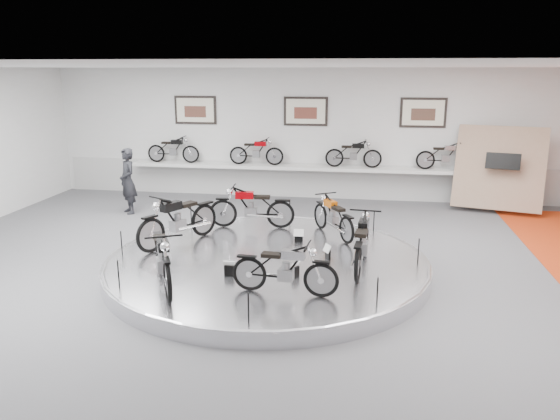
% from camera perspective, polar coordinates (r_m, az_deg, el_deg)
% --- Properties ---
extents(floor, '(16.00, 16.00, 0.00)m').
position_cam_1_polar(floor, '(10.76, -1.64, -7.02)').
color(floor, '#505052').
rests_on(floor, ground).
extents(ceiling, '(16.00, 16.00, 0.00)m').
position_cam_1_polar(ceiling, '(10.01, -1.81, 14.79)').
color(ceiling, white).
rests_on(ceiling, wall_back).
extents(wall_back, '(16.00, 0.00, 16.00)m').
position_cam_1_polar(wall_back, '(17.05, 2.68, 7.92)').
color(wall_back, silver).
rests_on(wall_back, floor).
extents(wall_front, '(16.00, 0.00, 16.00)m').
position_cam_1_polar(wall_front, '(3.92, -21.90, -16.48)').
color(wall_front, silver).
rests_on(wall_front, floor).
extents(dado_band, '(15.68, 0.04, 1.10)m').
position_cam_1_polar(dado_band, '(17.26, 2.62, 3.13)').
color(dado_band, '#BCBCBA').
rests_on(dado_band, floor).
extents(display_platform, '(6.40, 6.40, 0.30)m').
position_cam_1_polar(display_platform, '(10.99, -1.35, -5.73)').
color(display_platform, silver).
rests_on(display_platform, floor).
extents(platform_rim, '(6.40, 6.40, 0.10)m').
position_cam_1_polar(platform_rim, '(10.95, -1.36, -5.14)').
color(platform_rim, '#B2B2BA').
rests_on(platform_rim, display_platform).
extents(shelf, '(11.00, 0.55, 0.10)m').
position_cam_1_polar(shelf, '(16.90, 2.53, 4.44)').
color(shelf, silver).
rests_on(shelf, wall_back).
extents(poster_left, '(1.35, 0.06, 0.88)m').
position_cam_1_polar(poster_left, '(17.68, -8.84, 10.28)').
color(poster_left, '#EEE9CC').
rests_on(poster_left, wall_back).
extents(poster_center, '(1.35, 0.06, 0.88)m').
position_cam_1_polar(poster_center, '(16.95, 2.70, 10.26)').
color(poster_center, '#EEE9CC').
rests_on(poster_center, wall_back).
extents(poster_right, '(1.35, 0.06, 0.88)m').
position_cam_1_polar(poster_right, '(16.92, 14.73, 9.80)').
color(poster_right, '#EEE9CC').
rests_on(poster_right, wall_back).
extents(display_panel, '(2.56, 1.52, 2.30)m').
position_cam_1_polar(display_panel, '(16.59, 21.93, 4.09)').
color(display_panel, '#9F8169').
rests_on(display_panel, floor).
extents(shelf_bike_a, '(1.22, 0.43, 0.73)m').
position_cam_1_polar(shelf_bike_a, '(17.80, -11.09, 6.05)').
color(shelf_bike_a, black).
rests_on(shelf_bike_a, shelf).
extents(shelf_bike_b, '(1.22, 0.43, 0.73)m').
position_cam_1_polar(shelf_bike_b, '(17.07, -2.49, 5.95)').
color(shelf_bike_b, '#830005').
rests_on(shelf_bike_b, shelf).
extents(shelf_bike_c, '(1.22, 0.43, 0.73)m').
position_cam_1_polar(shelf_bike_c, '(16.74, 7.68, 5.67)').
color(shelf_bike_c, black).
rests_on(shelf_bike_c, shelf).
extents(shelf_bike_d, '(1.22, 0.43, 0.73)m').
position_cam_1_polar(shelf_bike_d, '(16.89, 16.91, 5.25)').
color(shelf_bike_d, '#AEAEB3').
rests_on(shelf_bike_d, shelf).
extents(bike_a, '(1.29, 1.62, 0.92)m').
position_cam_1_polar(bike_a, '(12.27, 5.58, -0.63)').
color(bike_a, '#B24E08').
rests_on(bike_a, display_platform).
extents(bike_b, '(1.76, 0.74, 1.01)m').
position_cam_1_polar(bike_b, '(12.85, -2.98, 0.33)').
color(bike_b, '#830005').
rests_on(bike_b, display_platform).
extents(bike_c, '(1.50, 1.97, 1.11)m').
position_cam_1_polar(bike_c, '(11.83, -10.59, -0.92)').
color(bike_c, black).
rests_on(bike_c, display_platform).
extents(bike_d, '(1.36, 1.87, 1.05)m').
position_cam_1_polar(bike_d, '(9.58, -12.18, -4.86)').
color(bike_d, black).
rests_on(bike_d, display_platform).
extents(bike_e, '(1.58, 0.66, 0.90)m').
position_cam_1_polar(bike_e, '(9.07, 0.50, -6.12)').
color(bike_e, '#AEAEB3').
rests_on(bike_e, display_platform).
extents(bike_f, '(0.77, 1.81, 1.04)m').
position_cam_1_polar(bike_f, '(10.32, 8.59, -3.32)').
color(bike_f, black).
rests_on(bike_f, display_platform).
extents(visitor, '(0.78, 0.79, 1.84)m').
position_cam_1_polar(visitor, '(15.83, -15.62, 2.93)').
color(visitor, black).
rests_on(visitor, floor).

